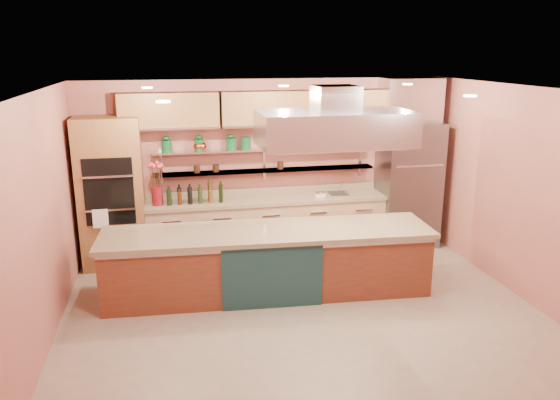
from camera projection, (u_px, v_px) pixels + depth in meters
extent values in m
cube|color=gray|center=(303.00, 313.00, 6.98)|extent=(6.00, 5.00, 0.02)
cube|color=black|center=(306.00, 90.00, 6.23)|extent=(6.00, 5.00, 0.02)
cube|color=#B26054|center=(267.00, 166.00, 8.96)|extent=(6.00, 0.04, 2.80)
cube|color=#B26054|center=(383.00, 295.00, 4.24)|extent=(6.00, 0.04, 2.80)
cube|color=#B26054|center=(41.00, 223.00, 6.01)|extent=(0.04, 5.00, 2.80)
cube|color=#B26054|center=(525.00, 194.00, 7.19)|extent=(0.04, 5.00, 2.80)
cube|color=#945F36|center=(112.00, 193.00, 8.24)|extent=(0.95, 0.64, 2.30)
cube|color=slate|center=(408.00, 185.00, 9.18)|extent=(0.95, 0.72, 2.10)
cube|color=tan|center=(268.00, 226.00, 8.92)|extent=(3.84, 0.64, 0.93)
cube|color=silver|center=(265.00, 170.00, 8.84)|extent=(3.60, 0.26, 0.03)
cube|color=silver|center=(265.00, 149.00, 8.75)|extent=(3.60, 0.26, 0.03)
cube|color=#945F36|center=(269.00, 109.00, 8.54)|extent=(4.60, 0.36, 0.55)
cube|color=silver|center=(335.00, 128.00, 7.13)|extent=(2.00, 1.00, 0.45)
cube|color=#FFE5A5|center=(302.00, 91.00, 6.43)|extent=(4.00, 2.80, 0.02)
cube|color=brown|center=(268.00, 262.00, 7.43)|extent=(4.39, 1.19, 0.91)
cylinder|color=maroon|center=(157.00, 196.00, 8.37)|extent=(0.19, 0.19, 0.29)
cube|color=black|center=(195.00, 194.00, 8.48)|extent=(0.94, 0.40, 0.29)
cube|color=white|center=(320.00, 193.00, 8.90)|extent=(0.17, 0.14, 0.09)
cylinder|color=white|center=(341.00, 187.00, 9.06)|extent=(0.03, 0.03, 0.20)
ellipsoid|color=#BD522B|center=(201.00, 146.00, 8.52)|extent=(0.24, 0.24, 0.15)
cylinder|color=#0F4721|center=(246.00, 143.00, 8.66)|extent=(0.19, 0.19, 0.19)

